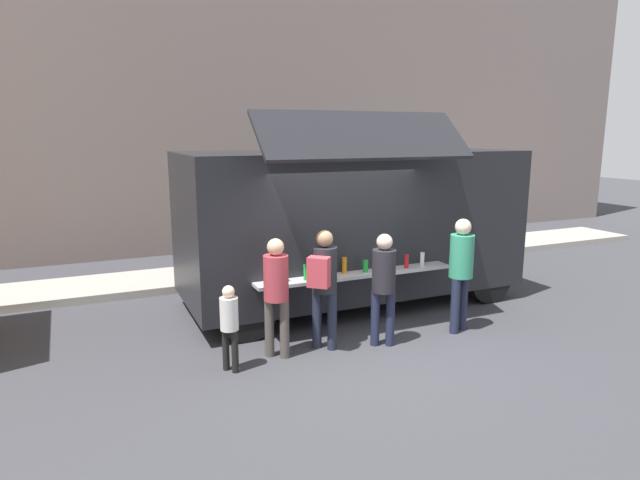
{
  "coord_description": "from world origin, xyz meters",
  "views": [
    {
      "loc": [
        -3.69,
        -6.68,
        3.08
      ],
      "look_at": [
        -0.07,
        1.42,
        1.3
      ],
      "focal_mm": 30.13,
      "sensor_mm": 36.0,
      "label": 1
    }
  ],
  "objects_px": {
    "customer_rear_waiting": "(276,287)",
    "customer_extra_browsing": "(461,265)",
    "trash_bin": "(465,236)",
    "customer_mid_with_backpack": "(324,278)",
    "food_truck_main": "(352,221)",
    "customer_front_ordering": "(384,280)",
    "child_near_queue": "(229,321)"
  },
  "relations": [
    {
      "from": "customer_rear_waiting",
      "to": "customer_extra_browsing",
      "type": "xyz_separation_m",
      "value": [
        2.94,
        -0.23,
        0.07
      ]
    },
    {
      "from": "customer_mid_with_backpack",
      "to": "customer_extra_browsing",
      "type": "distance_m",
      "value": 2.25
    },
    {
      "from": "trash_bin",
      "to": "customer_front_ordering",
      "type": "relative_size",
      "value": 0.57
    },
    {
      "from": "food_truck_main",
      "to": "customer_rear_waiting",
      "type": "relative_size",
      "value": 3.56
    },
    {
      "from": "trash_bin",
      "to": "customer_mid_with_backpack",
      "type": "relative_size",
      "value": 0.54
    },
    {
      "from": "customer_rear_waiting",
      "to": "customer_extra_browsing",
      "type": "relative_size",
      "value": 0.94
    },
    {
      "from": "customer_extra_browsing",
      "to": "child_near_queue",
      "type": "distance_m",
      "value": 3.67
    },
    {
      "from": "trash_bin",
      "to": "customer_extra_browsing",
      "type": "xyz_separation_m",
      "value": [
        -3.62,
        -4.35,
        0.6
      ]
    },
    {
      "from": "customer_front_ordering",
      "to": "customer_extra_browsing",
      "type": "distance_m",
      "value": 1.39
    },
    {
      "from": "customer_mid_with_backpack",
      "to": "child_near_queue",
      "type": "height_order",
      "value": "customer_mid_with_backpack"
    },
    {
      "from": "child_near_queue",
      "to": "trash_bin",
      "type": "bearing_deg",
      "value": -4.99
    },
    {
      "from": "customer_mid_with_backpack",
      "to": "customer_extra_browsing",
      "type": "xyz_separation_m",
      "value": [
        2.24,
        -0.2,
        0.0
      ]
    },
    {
      "from": "customer_mid_with_backpack",
      "to": "customer_extra_browsing",
      "type": "relative_size",
      "value": 0.97
    },
    {
      "from": "customer_rear_waiting",
      "to": "child_near_queue",
      "type": "relative_size",
      "value": 1.45
    },
    {
      "from": "trash_bin",
      "to": "child_near_queue",
      "type": "bearing_deg",
      "value": -149.37
    },
    {
      "from": "customer_front_ordering",
      "to": "customer_rear_waiting",
      "type": "bearing_deg",
      "value": 106.91
    },
    {
      "from": "customer_mid_with_backpack",
      "to": "child_near_queue",
      "type": "distance_m",
      "value": 1.47
    },
    {
      "from": "food_truck_main",
      "to": "customer_mid_with_backpack",
      "type": "xyz_separation_m",
      "value": [
        -1.4,
        -1.83,
        -0.45
      ]
    },
    {
      "from": "customer_front_ordering",
      "to": "customer_rear_waiting",
      "type": "height_order",
      "value": "customer_rear_waiting"
    },
    {
      "from": "trash_bin",
      "to": "customer_extra_browsing",
      "type": "distance_m",
      "value": 5.69
    },
    {
      "from": "customer_front_ordering",
      "to": "child_near_queue",
      "type": "height_order",
      "value": "customer_front_ordering"
    },
    {
      "from": "customer_front_ordering",
      "to": "child_near_queue",
      "type": "distance_m",
      "value": 2.29
    },
    {
      "from": "food_truck_main",
      "to": "trash_bin",
      "type": "xyz_separation_m",
      "value": [
        4.47,
        2.32,
        -1.04
      ]
    },
    {
      "from": "trash_bin",
      "to": "customer_mid_with_backpack",
      "type": "xyz_separation_m",
      "value": [
        -5.87,
        -4.15,
        0.59
      ]
    },
    {
      "from": "child_near_queue",
      "to": "customer_front_ordering",
      "type": "bearing_deg",
      "value": -36.93
    },
    {
      "from": "trash_bin",
      "to": "customer_mid_with_backpack",
      "type": "height_order",
      "value": "customer_mid_with_backpack"
    },
    {
      "from": "customer_extra_browsing",
      "to": "child_near_queue",
      "type": "bearing_deg",
      "value": 67.66
    },
    {
      "from": "customer_front_ordering",
      "to": "child_near_queue",
      "type": "relative_size",
      "value": 1.43
    },
    {
      "from": "child_near_queue",
      "to": "customer_mid_with_backpack",
      "type": "bearing_deg",
      "value": -29.27
    },
    {
      "from": "customer_mid_with_backpack",
      "to": "trash_bin",
      "type": "bearing_deg",
      "value": -13.27
    },
    {
      "from": "customer_extra_browsing",
      "to": "child_near_queue",
      "type": "xyz_separation_m",
      "value": [
        -3.65,
        0.04,
        -0.38
      ]
    },
    {
      "from": "customer_mid_with_backpack",
      "to": "customer_rear_waiting",
      "type": "bearing_deg",
      "value": 129.04
    }
  ]
}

